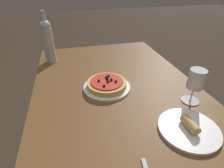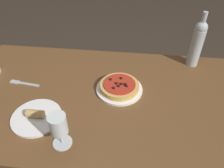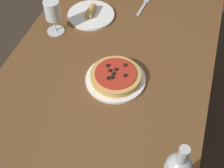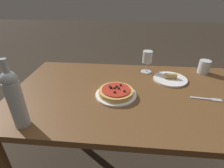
{
  "view_description": "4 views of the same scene",
  "coord_description": "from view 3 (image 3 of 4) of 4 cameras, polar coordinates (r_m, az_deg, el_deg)",
  "views": [
    {
      "loc": [
        -0.64,
        0.21,
        1.21
      ],
      "look_at": [
        0.09,
        0.03,
        0.74
      ],
      "focal_mm": 28.0,
      "sensor_mm": 36.0,
      "label": 1
    },
    {
      "loc": [
        0.16,
        -0.8,
        1.48
      ],
      "look_at": [
        0.06,
        0.06,
        0.74
      ],
      "focal_mm": 35.0,
      "sensor_mm": 36.0,
      "label": 2
    },
    {
      "loc": [
        0.88,
        0.28,
        1.67
      ],
      "look_at": [
        0.16,
        0.06,
        0.75
      ],
      "focal_mm": 50.0,
      "sensor_mm": 36.0,
      "label": 3
    },
    {
      "loc": [
        0.04,
        0.92,
        1.27
      ],
      "look_at": [
        0.13,
        0.05,
        0.79
      ],
      "focal_mm": 28.0,
      "sensor_mm": 36.0,
      "label": 4
    }
  ],
  "objects": [
    {
      "name": "ground_plane",
      "position": [
        1.91,
        -0.15,
        -10.7
      ],
      "size": [
        14.0,
        14.0,
        0.0
      ],
      "primitive_type": "plane",
      "color": "#382D23"
    },
    {
      "name": "dining_table",
      "position": [
        1.39,
        -0.21,
        2.05
      ],
      "size": [
        1.49,
        0.85,
        0.71
      ],
      "color": "brown",
      "rests_on": "ground_plane"
    },
    {
      "name": "dinner_plate",
      "position": [
        1.25,
        0.65,
        0.87
      ],
      "size": [
        0.24,
        0.24,
        0.01
      ],
      "color": "white",
      "rests_on": "dining_table"
    },
    {
      "name": "pizza",
      "position": [
        1.23,
        0.65,
        1.53
      ],
      "size": [
        0.2,
        0.2,
        0.04
      ],
      "color": "tan",
      "rests_on": "dinner_plate"
    },
    {
      "name": "wine_glass",
      "position": [
        1.42,
        -10.83,
        12.85
      ],
      "size": [
        0.08,
        0.08,
        0.16
      ],
      "color": "silver",
      "rests_on": "dining_table"
    },
    {
      "name": "fork",
      "position": [
        1.63,
        5.99,
        14.33
      ],
      "size": [
        0.17,
        0.04,
        0.0
      ],
      "rotation": [
        0.0,
        0.0,
        3.03
      ],
      "color": "#B7B7BC",
      "rests_on": "dining_table"
    },
    {
      "name": "side_plate",
      "position": [
        1.55,
        -3.87,
        12.59
      ],
      "size": [
        0.23,
        0.23,
        0.05
      ],
      "color": "white",
      "rests_on": "dining_table"
    }
  ]
}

